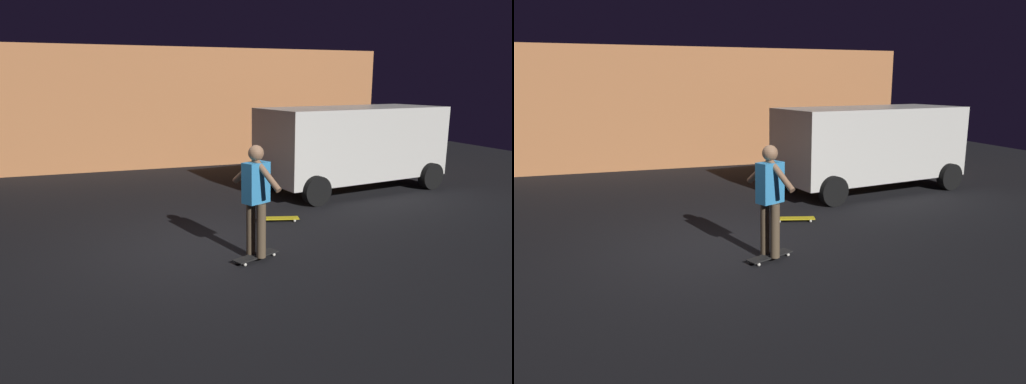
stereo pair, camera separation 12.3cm
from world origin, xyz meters
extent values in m
plane|color=black|center=(0.00, 0.00, 0.00)|extent=(28.00, 28.00, 0.00)
cube|color=#C67A47|center=(1.41, 9.26, 1.84)|extent=(12.98, 3.49, 3.67)
cube|color=silver|center=(4.53, 3.02, 1.18)|extent=(4.85, 2.61, 1.70)
cube|color=black|center=(6.78, 3.38, 1.53)|extent=(0.34, 1.73, 0.64)
cylinder|color=black|center=(6.09, 4.28, 0.33)|extent=(0.69, 0.32, 0.66)
cylinder|color=black|center=(6.41, 2.32, 0.33)|extent=(0.69, 0.32, 0.66)
cylinder|color=black|center=(2.64, 3.71, 0.33)|extent=(0.69, 0.32, 0.66)
cylinder|color=black|center=(2.96, 1.76, 0.33)|extent=(0.69, 0.32, 0.66)
cube|color=black|center=(0.65, -0.87, 0.06)|extent=(0.79, 0.50, 0.02)
sphere|color=silver|center=(0.89, -0.67, 0.03)|extent=(0.05, 0.05, 0.05)
sphere|color=silver|center=(0.96, -0.83, 0.03)|extent=(0.05, 0.05, 0.05)
sphere|color=silver|center=(0.34, -0.92, 0.03)|extent=(0.05, 0.05, 0.05)
sphere|color=silver|center=(0.41, -1.07, 0.03)|extent=(0.05, 0.05, 0.05)
cube|color=gold|center=(1.74, 0.91, 0.06)|extent=(0.81, 0.39, 0.02)
sphere|color=silver|center=(1.43, 0.91, 0.03)|extent=(0.05, 0.05, 0.05)
sphere|color=silver|center=(1.47, 1.07, 0.03)|extent=(0.05, 0.05, 0.05)
sphere|color=silver|center=(2.01, 0.75, 0.03)|extent=(0.05, 0.05, 0.05)
sphere|color=silver|center=(2.05, 0.92, 0.03)|extent=(0.05, 0.05, 0.05)
cylinder|color=brown|center=(0.60, -0.77, 0.48)|extent=(0.14, 0.14, 0.82)
cylinder|color=brown|center=(0.69, -0.97, 0.48)|extent=(0.14, 0.14, 0.82)
cube|color=#338CCC|center=(0.65, -0.87, 1.19)|extent=(0.44, 0.36, 0.60)
sphere|color=#936B4C|center=(0.65, -0.87, 1.62)|extent=(0.23, 0.23, 0.23)
cylinder|color=#936B4C|center=(0.56, -0.67, 1.34)|extent=(0.31, 0.53, 0.46)
cylinder|color=#936B4C|center=(0.74, -1.07, 1.34)|extent=(0.31, 0.53, 0.46)
camera|label=1|loc=(-1.59, -7.27, 2.61)|focal=33.37mm
camera|label=2|loc=(-1.47, -7.30, 2.61)|focal=33.37mm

